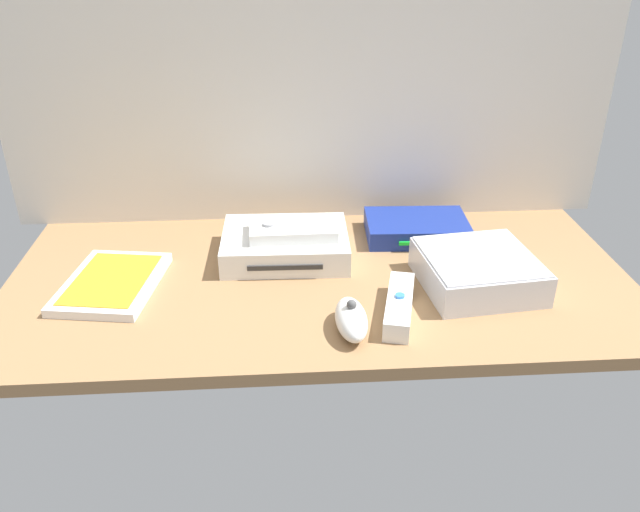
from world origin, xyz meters
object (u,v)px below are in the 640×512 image
(remote_nunchuk, at_px, (351,319))
(remote_classic_pad, at_px, (293,230))
(game_console, at_px, (285,245))
(remote_wand, at_px, (399,306))
(network_router, at_px, (416,228))
(mini_computer, at_px, (478,270))
(game_case, at_px, (112,283))

(remote_nunchuk, relative_size, remote_classic_pad, 0.70)
(game_console, relative_size, remote_nunchuk, 2.11)
(game_console, xyz_separation_m, remote_classic_pad, (0.01, -0.01, 0.03))
(remote_classic_pad, bearing_deg, remote_wand, -52.22)
(remote_classic_pad, bearing_deg, network_router, 16.49)
(remote_wand, bearing_deg, remote_nunchuk, -139.25)
(remote_wand, relative_size, remote_nunchuk, 1.50)
(mini_computer, xyz_separation_m, remote_nunchuk, (-0.21, -0.11, -0.01))
(network_router, bearing_deg, remote_classic_pad, -160.18)
(game_console, xyz_separation_m, remote_wand, (0.16, -0.19, -0.01))
(mini_computer, distance_m, network_router, 0.19)
(game_case, xyz_separation_m, network_router, (0.51, 0.15, 0.01))
(mini_computer, xyz_separation_m, remote_wand, (-0.14, -0.08, -0.01))
(game_case, relative_size, remote_wand, 1.37)
(mini_computer, bearing_deg, game_console, 158.31)
(mini_computer, height_order, remote_wand, mini_computer)
(game_case, xyz_separation_m, remote_nunchuk, (0.36, -0.15, 0.01))
(game_case, bearing_deg, remote_nunchuk, -13.28)
(game_console, xyz_separation_m, network_router, (0.24, 0.06, -0.00))
(mini_computer, distance_m, remote_classic_pad, 0.31)
(game_console, xyz_separation_m, mini_computer, (0.30, -0.12, 0.00))
(remote_wand, bearing_deg, remote_classic_pad, 142.44)
(network_router, xyz_separation_m, remote_classic_pad, (-0.22, -0.07, 0.04))
(remote_classic_pad, bearing_deg, mini_computer, -21.85)
(game_console, relative_size, network_router, 1.15)
(mini_computer, distance_m, remote_wand, 0.16)
(game_case, height_order, remote_classic_pad, remote_classic_pad)
(remote_classic_pad, bearing_deg, remote_nunchuk, -72.63)
(game_case, relative_size, remote_nunchuk, 2.05)
(remote_nunchuk, bearing_deg, game_console, 108.53)
(mini_computer, relative_size, remote_nunchuk, 1.85)
(remote_nunchuk, xyz_separation_m, remote_classic_pad, (-0.07, 0.22, 0.03))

